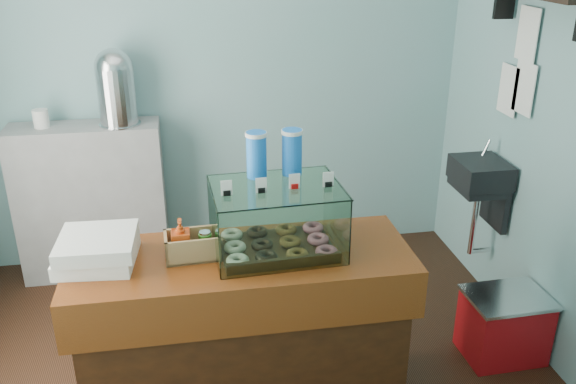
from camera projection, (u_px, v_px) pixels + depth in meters
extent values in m
plane|color=black|center=(242.00, 374.00, 3.41)|extent=(3.50, 3.50, 0.00)
cube|color=#77ADAC|center=(214.00, 70.00, 4.22)|extent=(3.50, 0.04, 2.80)
cube|color=#77ADAC|center=(285.00, 320.00, 1.50)|extent=(3.50, 0.04, 2.80)
cube|color=#77ADAC|center=(572.00, 118.00, 3.13)|extent=(0.04, 3.00, 2.80)
cube|color=black|center=(481.00, 172.00, 3.80)|extent=(0.30, 0.35, 0.15)
cube|color=black|center=(496.00, 200.00, 3.90)|extent=(0.04, 0.30, 0.35)
cylinder|color=silver|center=(486.00, 148.00, 3.86)|extent=(0.02, 0.02, 0.12)
cylinder|color=silver|center=(474.00, 223.00, 3.94)|extent=(0.04, 0.04, 0.45)
cube|color=black|center=(505.00, 3.00, 3.56)|extent=(0.12, 0.03, 0.18)
cube|color=white|center=(524.00, 88.00, 3.52)|extent=(0.01, 0.21, 0.30)
cube|color=white|center=(508.00, 90.00, 3.69)|extent=(0.01, 0.21, 0.30)
cube|color=white|center=(528.00, 34.00, 3.45)|extent=(0.01, 0.21, 0.30)
cube|color=#46200D|center=(244.00, 340.00, 3.02)|extent=(1.50, 0.56, 0.84)
cube|color=#491C09|center=(242.00, 260.00, 2.85)|extent=(1.60, 0.60, 0.06)
cube|color=#491C09|center=(249.00, 316.00, 2.64)|extent=(1.60, 0.04, 0.18)
cube|color=#99999C|center=(92.00, 201.00, 4.25)|extent=(1.00, 0.32, 1.10)
cube|color=#321C0F|center=(277.00, 248.00, 2.87)|extent=(0.54, 0.40, 0.02)
torus|color=beige|center=(238.00, 260.00, 2.71)|extent=(0.10, 0.10, 0.03)
torus|color=black|center=(268.00, 257.00, 2.74)|extent=(0.10, 0.10, 0.03)
torus|color=brown|center=(297.00, 254.00, 2.76)|extent=(0.10, 0.10, 0.03)
torus|color=#DD6889|center=(325.00, 251.00, 2.79)|extent=(0.10, 0.10, 0.03)
torus|color=beige|center=(234.00, 247.00, 2.82)|extent=(0.10, 0.10, 0.03)
torus|color=black|center=(263.00, 244.00, 2.85)|extent=(0.10, 0.10, 0.03)
torus|color=brown|center=(291.00, 241.00, 2.88)|extent=(0.10, 0.10, 0.03)
torus|color=#DD6889|center=(318.00, 238.00, 2.90)|extent=(0.10, 0.10, 0.03)
torus|color=beige|center=(231.00, 235.00, 2.94)|extent=(0.10, 0.10, 0.03)
torus|color=black|center=(258.00, 232.00, 2.96)|extent=(0.10, 0.10, 0.03)
torus|color=brown|center=(285.00, 230.00, 2.99)|extent=(0.10, 0.10, 0.03)
torus|color=#DD6889|center=(311.00, 227.00, 3.02)|extent=(0.10, 0.10, 0.03)
cube|color=white|center=(286.00, 240.00, 2.63)|extent=(0.58, 0.03, 0.32)
cube|color=white|center=(268.00, 201.00, 3.01)|extent=(0.58, 0.03, 0.32)
cube|color=white|center=(214.00, 226.00, 2.76)|extent=(0.03, 0.42, 0.32)
cube|color=white|center=(337.00, 214.00, 2.87)|extent=(0.03, 0.42, 0.32)
cube|color=white|center=(276.00, 187.00, 2.75)|extent=(0.61, 0.46, 0.01)
cube|color=white|center=(227.00, 188.00, 2.65)|extent=(0.05, 0.01, 0.07)
cube|color=black|center=(227.00, 193.00, 2.66)|extent=(0.03, 0.02, 0.02)
cube|color=white|center=(261.00, 185.00, 2.68)|extent=(0.05, 0.01, 0.07)
cube|color=black|center=(261.00, 190.00, 2.69)|extent=(0.03, 0.02, 0.02)
cube|color=white|center=(295.00, 182.00, 2.71)|extent=(0.05, 0.01, 0.07)
cube|color=#B8100E|center=(295.00, 187.00, 2.72)|extent=(0.03, 0.02, 0.02)
cube|color=white|center=(328.00, 180.00, 2.74)|extent=(0.05, 0.01, 0.07)
cube|color=black|center=(328.00, 184.00, 2.75)|extent=(0.03, 0.02, 0.02)
cylinder|color=blue|center=(257.00, 155.00, 2.82)|extent=(0.09, 0.09, 0.22)
cylinder|color=white|center=(256.00, 134.00, 2.78)|extent=(0.10, 0.10, 0.02)
cylinder|color=blue|center=(292.00, 152.00, 2.86)|extent=(0.09, 0.09, 0.22)
cylinder|color=white|center=(292.00, 132.00, 2.82)|extent=(0.10, 0.10, 0.02)
cube|color=#A87D54|center=(193.00, 256.00, 2.81)|extent=(0.26, 0.16, 0.01)
cube|color=#A87D54|center=(194.00, 252.00, 2.73)|extent=(0.25, 0.03, 0.12)
cube|color=#A87D54|center=(191.00, 239.00, 2.85)|extent=(0.25, 0.03, 0.12)
cube|color=#A87D54|center=(166.00, 248.00, 2.77)|extent=(0.02, 0.15, 0.12)
cube|color=#A87D54|center=(218.00, 243.00, 2.82)|extent=(0.02, 0.15, 0.12)
imported|color=#C24112|center=(181.00, 238.00, 2.76)|extent=(0.09, 0.09, 0.18)
cylinder|color=#347F22|center=(206.00, 244.00, 2.80)|extent=(0.06, 0.06, 0.10)
cylinder|color=silver|center=(205.00, 233.00, 2.78)|extent=(0.05, 0.05, 0.01)
cube|color=white|center=(97.00, 255.00, 2.76)|extent=(0.36, 0.36, 0.07)
cube|color=white|center=(97.00, 243.00, 2.72)|extent=(0.35, 0.35, 0.07)
cylinder|color=silver|center=(120.00, 124.00, 4.06)|extent=(0.27, 0.27, 0.01)
cylinder|color=silver|center=(117.00, 96.00, 3.98)|extent=(0.25, 0.25, 0.37)
sphere|color=silver|center=(114.00, 67.00, 3.91)|extent=(0.25, 0.25, 0.25)
cube|color=red|center=(503.00, 327.00, 3.50)|extent=(0.44, 0.34, 0.38)
cube|color=silver|center=(508.00, 297.00, 3.43)|extent=(0.47, 0.36, 0.02)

